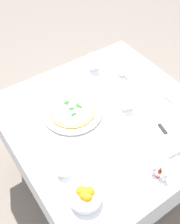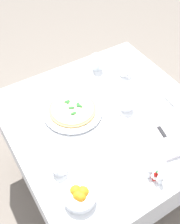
% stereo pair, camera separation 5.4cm
% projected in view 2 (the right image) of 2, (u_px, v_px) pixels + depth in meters
% --- Properties ---
extents(ground_plane, '(8.00, 8.00, 0.00)m').
position_uv_depth(ground_plane, '(103.00, 178.00, 2.10)').
color(ground_plane, slate).
extents(dining_table, '(1.11, 1.11, 0.74)m').
position_uv_depth(dining_table, '(107.00, 131.00, 1.65)').
color(dining_table, white).
rests_on(dining_table, ground_plane).
extents(pizza_plate, '(0.35, 0.35, 0.02)m').
position_uv_depth(pizza_plate, '(73.00, 111.00, 1.57)').
color(pizza_plate, white).
rests_on(pizza_plate, dining_table).
extents(pizza, '(0.28, 0.28, 0.02)m').
position_uv_depth(pizza, '(72.00, 109.00, 1.56)').
color(pizza, '#DBAD60').
rests_on(pizza, pizza_plate).
extents(coffee_cup_far_right, '(0.13, 0.13, 0.06)m').
position_uv_depth(coffee_cup_far_right, '(127.00, 106.00, 1.57)').
color(coffee_cup_far_right, white).
rests_on(coffee_cup_far_right, dining_table).
extents(coffee_cup_right_edge, '(0.13, 0.13, 0.06)m').
position_uv_depth(coffee_cup_right_edge, '(125.00, 72.00, 1.78)').
color(coffee_cup_right_edge, white).
rests_on(coffee_cup_right_edge, dining_table).
extents(coffee_cup_far_left, '(0.13, 0.13, 0.06)m').
position_uv_depth(coffee_cup_far_left, '(60.00, 168.00, 1.30)').
color(coffee_cup_far_left, white).
rests_on(coffee_cup_far_left, dining_table).
extents(water_glass_center_back, '(0.07, 0.07, 0.10)m').
position_uv_depth(water_glass_center_back, '(97.00, 63.00, 1.81)').
color(water_glass_center_back, white).
rests_on(water_glass_center_back, dining_table).
extents(napkin_folded, '(0.24, 0.17, 0.02)m').
position_uv_depth(napkin_folded, '(166.00, 140.00, 1.43)').
color(napkin_folded, white).
rests_on(napkin_folded, dining_table).
extents(dinner_knife, '(0.19, 0.06, 0.01)m').
position_uv_depth(dinner_knife, '(167.00, 139.00, 1.42)').
color(dinner_knife, silver).
rests_on(dinner_knife, napkin_folded).
extents(citrus_bowl, '(0.15, 0.15, 0.07)m').
position_uv_depth(citrus_bowl, '(80.00, 195.00, 1.20)').
color(citrus_bowl, white).
rests_on(citrus_bowl, dining_table).
extents(hot_sauce_bottle, '(0.02, 0.02, 0.08)m').
position_uv_depth(hot_sauce_bottle, '(155.00, 176.00, 1.26)').
color(hot_sauce_bottle, '#B7140F').
rests_on(hot_sauce_bottle, dining_table).
extents(salt_shaker, '(0.03, 0.03, 0.06)m').
position_uv_depth(salt_shaker, '(160.00, 181.00, 1.25)').
color(salt_shaker, white).
rests_on(salt_shaker, dining_table).
extents(pepper_shaker, '(0.03, 0.03, 0.06)m').
position_uv_depth(pepper_shaker, '(149.00, 173.00, 1.28)').
color(pepper_shaker, white).
rests_on(pepper_shaker, dining_table).
extents(menu_card, '(0.09, 0.01, 0.06)m').
position_uv_depth(menu_card, '(170.00, 98.00, 1.61)').
color(menu_card, white).
rests_on(menu_card, dining_table).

